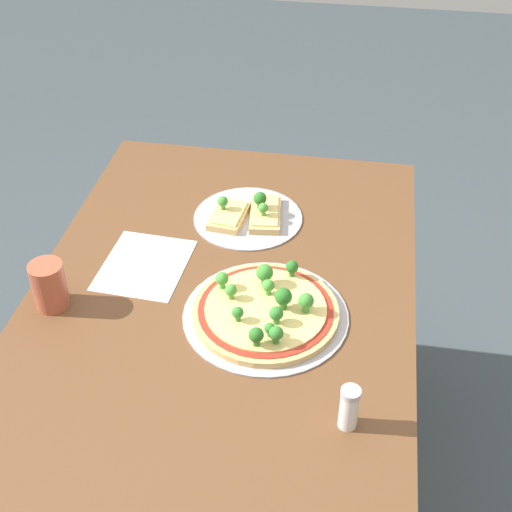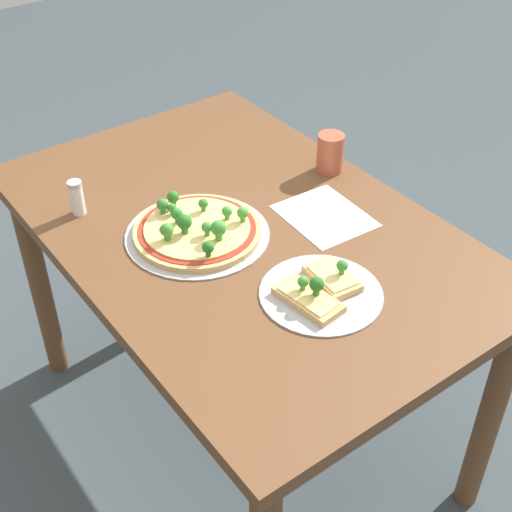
# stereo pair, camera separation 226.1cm
# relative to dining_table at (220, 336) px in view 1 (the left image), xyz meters

# --- Properties ---
(ground_plane) EXTENTS (8.00, 8.00, 0.00)m
(ground_plane) POSITION_rel_dining_table_xyz_m (0.00, 0.00, -0.64)
(ground_plane) COLOR #3D474C
(dining_table) EXTENTS (1.24, 0.81, 0.74)m
(dining_table) POSITION_rel_dining_table_xyz_m (0.00, 0.00, 0.00)
(dining_table) COLOR brown
(dining_table) RESTS_ON ground_plane
(pizza_tray_whole) EXTENTS (0.34, 0.34, 0.07)m
(pizza_tray_whole) POSITION_rel_dining_table_xyz_m (0.03, 0.10, 0.12)
(pizza_tray_whole) COLOR #A3A3A8
(pizza_tray_whole) RESTS_ON dining_table
(pizza_tray_slice) EXTENTS (0.26, 0.26, 0.07)m
(pizza_tray_slice) POSITION_rel_dining_table_xyz_m (-0.30, 0.01, 0.11)
(pizza_tray_slice) COLOR #A3A3A8
(pizza_tray_slice) RESTS_ON dining_table
(drinking_cup) EXTENTS (0.07, 0.07, 0.10)m
(drinking_cup) POSITION_rel_dining_table_xyz_m (0.06, -0.33, 0.15)
(drinking_cup) COLOR #AD5138
(drinking_cup) RESTS_ON dining_table
(condiment_shaker) EXTENTS (0.03, 0.03, 0.09)m
(condiment_shaker) POSITION_rel_dining_table_xyz_m (0.27, 0.29, 0.14)
(condiment_shaker) COLOR silver
(condiment_shaker) RESTS_ON dining_table
(paper_menu) EXTENTS (0.23, 0.19, 0.00)m
(paper_menu) POSITION_rel_dining_table_xyz_m (-0.09, -0.19, 0.10)
(paper_menu) COLOR white
(paper_menu) RESTS_ON dining_table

